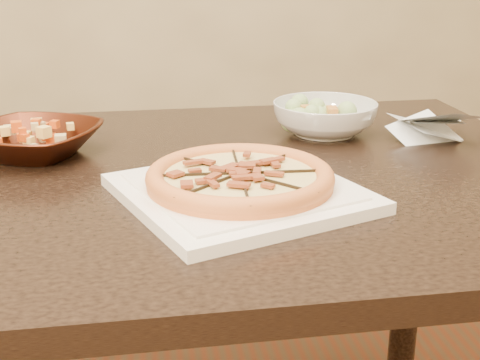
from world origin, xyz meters
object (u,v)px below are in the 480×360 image
Objects in this scene: salad_bowl at (325,118)px; dining_table at (154,227)px; bronze_bowl at (34,141)px; plate at (240,192)px; pizza at (240,177)px.

dining_table is at bearing -150.41° from salad_bowl.
dining_table is 6.48× the size of bronze_bowl.
salad_bowl reaches higher than dining_table.
plate is at bearing -47.59° from dining_table.
salad_bowl is at bearing 7.09° from bronze_bowl.
dining_table is 5.20× the size of pizza.
dining_table is at bearing 132.41° from plate.
pizza is 1.35× the size of salad_bowl.
pizza is at bearing -123.23° from salad_bowl.
pizza is at bearing -47.59° from dining_table.
salad_bowl is (0.56, 0.07, 0.00)m from bronze_bowl.
pizza is 0.43m from bronze_bowl.
dining_table is 0.23m from pizza.
dining_table is at bearing 132.41° from pizza.
bronze_bowl is at bearing -172.91° from salad_bowl.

